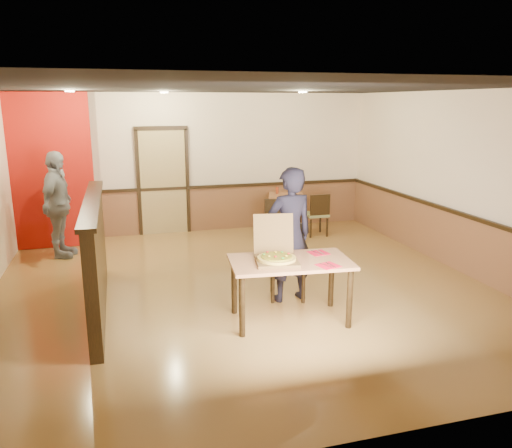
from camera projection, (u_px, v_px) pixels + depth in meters
The scene contains 26 objects.
floor at pixel (245, 288), 7.22m from camera, with size 7.00×7.00×0.00m, color #A3793F.
ceiling at pixel (244, 88), 6.56m from camera, with size 7.00×7.00×0.00m, color black.
wall_back at pixel (202, 163), 10.16m from camera, with size 7.00×7.00×0.00m, color #FFE8C7.
wall_right at pixel (461, 182), 7.81m from camera, with size 7.00×7.00×0.00m, color #FFE8C7.
wainscot_back at pixel (203, 209), 10.36m from camera, with size 7.00×0.04×0.90m, color brown.
chair_rail_back at pixel (203, 187), 10.23m from camera, with size 7.00×0.06×0.06m, color black.
wainscot_right at pixel (453, 240), 8.02m from camera, with size 0.04×7.00×0.90m, color brown.
chair_rail_right at pixel (455, 212), 7.91m from camera, with size 0.06×7.00×0.06m, color black.
back_door at pixel (163, 182), 10.00m from camera, with size 0.90×0.06×2.10m, color tan.
booth_partition at pixel (96, 254), 6.34m from camera, with size 0.20×3.10×1.44m.
red_accent_panel at pixel (46, 172), 8.94m from camera, with size 1.60×0.20×2.78m, color #B2150C.
spot_a at pixel (70, 91), 7.64m from camera, with size 0.14×0.14×0.02m, color beige.
spot_b at pixel (164, 92), 8.69m from camera, with size 0.14×0.14×0.02m, color beige.
spot_c at pixel (303, 92), 8.33m from camera, with size 0.14×0.14×0.02m, color beige.
main_table at pixel (290, 269), 6.00m from camera, with size 1.51×0.95×0.77m.
diner_chair at pixel (287, 258), 6.82m from camera, with size 0.61×0.61×0.99m.
side_chair_left at pixel (274, 217), 9.69m from camera, with size 0.47×0.47×0.82m.
side_chair_right at pixel (317, 213), 9.92m from camera, with size 0.43×0.43×0.86m.
side_table at pixel (286, 203), 10.35m from camera, with size 0.89×0.89×0.76m.
diner at pixel (290, 235), 6.59m from camera, with size 0.66×0.43×1.81m, color black.
passerby at pixel (58, 205), 8.46m from camera, with size 1.07×0.45×1.83m, color gray.
pizza_box at pixel (276, 256), 5.93m from camera, with size 0.58×0.65×0.52m.
pizza at pixel (277, 258), 5.88m from camera, with size 0.46×0.46×0.03m, color gold.
napkin_near at pixel (328, 266), 5.77m from camera, with size 0.28×0.28×0.01m.
napkin_far at pixel (319, 253), 6.26m from camera, with size 0.25×0.25×0.01m.
condiment at pixel (277, 190), 10.39m from camera, with size 0.06×0.06×0.14m, color #96371B.
Camera 1 is at (-1.67, -6.59, 2.62)m, focal length 35.00 mm.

